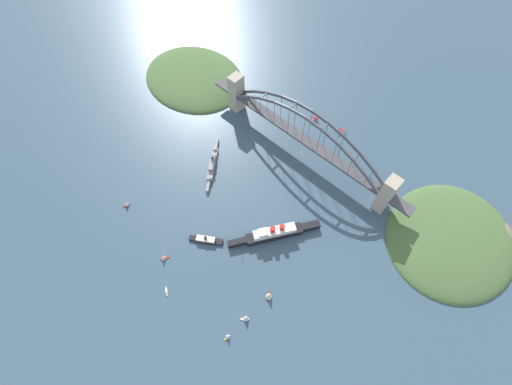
% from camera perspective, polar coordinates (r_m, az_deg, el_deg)
% --- Properties ---
extents(ground_plane, '(1400.00, 1400.00, 0.00)m').
position_cam_1_polar(ground_plane, '(422.08, 7.35, 6.31)').
color(ground_plane, '#385166').
extents(harbor_arch_bridge, '(270.39, 15.75, 65.32)m').
position_cam_1_polar(harbor_arch_bridge, '(400.98, 7.78, 8.61)').
color(harbor_arch_bridge, '#ADA38E').
rests_on(harbor_arch_bridge, ground).
extents(headland_west_shore, '(125.10, 136.04, 20.33)m').
position_cam_1_polar(headland_west_shore, '(414.33, 28.74, -6.63)').
color(headland_west_shore, '#476638').
rests_on(headland_west_shore, ground).
extents(headland_east_shore, '(141.09, 117.99, 19.69)m').
position_cam_1_polar(headland_east_shore, '(508.48, -9.52, 17.47)').
color(headland_east_shore, '#476638').
rests_on(headland_east_shore, ground).
extents(ocean_liner, '(58.45, 83.08, 19.20)m').
position_cam_1_polar(ocean_liner, '(360.93, 2.99, -6.48)').
color(ocean_liner, black).
rests_on(ocean_liner, ground).
extents(naval_cruiser, '(46.18, 59.98, 18.01)m').
position_cam_1_polar(naval_cruiser, '(408.73, -6.95, 4.62)').
color(naval_cruiser, gray).
rests_on(naval_cruiser, ground).
extents(harbor_ferry_steamer, '(31.55, 23.66, 7.88)m').
position_cam_1_polar(harbor_ferry_steamer, '(364.94, -7.94, -7.45)').
color(harbor_ferry_steamer, black).
rests_on(harbor_ferry_steamer, ground).
extents(seaplane_taxiing_near_bridge, '(7.75, 11.20, 4.66)m').
position_cam_1_polar(seaplane_taxiing_near_bridge, '(448.02, 13.38, 9.45)').
color(seaplane_taxiing_near_bridge, '#B7B7B2').
rests_on(seaplane_taxiing_near_bridge, ground).
extents(seaplane_second_in_formation, '(7.34, 12.02, 5.20)m').
position_cam_1_polar(seaplane_second_in_formation, '(454.63, 9.36, 11.55)').
color(seaplane_second_in_formation, '#B7B7B2').
rests_on(seaplane_second_in_formation, ground).
extents(small_boat_0, '(4.81, 7.34, 7.80)m').
position_cam_1_polar(small_boat_0, '(402.06, -19.97, -1.68)').
color(small_boat_0, '#B2231E').
rests_on(small_boat_0, ground).
extents(small_boat_1, '(7.68, 10.55, 10.54)m').
position_cam_1_polar(small_boat_1, '(341.38, 2.08, -16.09)').
color(small_boat_1, brown).
rests_on(small_boat_1, ground).
extents(small_boat_2, '(7.43, 7.36, 9.19)m').
position_cam_1_polar(small_boat_2, '(337.63, -1.66, -19.35)').
color(small_boat_2, silver).
rests_on(small_boat_2, ground).
extents(small_boat_3, '(7.16, 8.40, 8.55)m').
position_cam_1_polar(small_boat_3, '(364.60, -14.62, -9.92)').
color(small_boat_3, '#B2231E').
rests_on(small_boat_3, ground).
extents(small_boat_4, '(7.73, 5.55, 1.99)m').
position_cam_1_polar(small_boat_4, '(356.37, -14.05, -15.04)').
color(small_boat_4, silver).
rests_on(small_boat_4, ground).
extents(small_boat_5, '(4.33, 7.00, 7.34)m').
position_cam_1_polar(small_boat_5, '(336.65, -4.54, -21.89)').
color(small_boat_5, gold).
rests_on(small_boat_5, ground).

